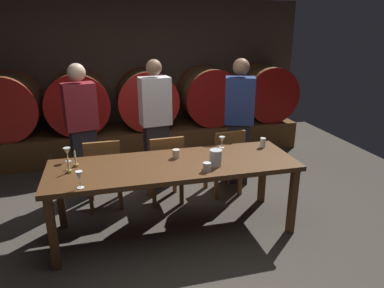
% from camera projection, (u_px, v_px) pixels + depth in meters
% --- Properties ---
extents(ground_plane, '(7.39, 7.39, 0.00)m').
position_uv_depth(ground_plane, '(185.00, 235.00, 3.70)').
color(ground_plane, '#3F3A33').
extents(back_wall, '(5.69, 0.24, 2.51)m').
position_uv_depth(back_wall, '(143.00, 75.00, 6.21)').
color(back_wall, '#473A2D').
rests_on(back_wall, ground).
extents(barrel_shelf, '(5.12, 0.90, 0.46)m').
position_uv_depth(barrel_shelf, '(149.00, 139.00, 6.04)').
color(barrel_shelf, brown).
rests_on(barrel_shelf, ground).
extents(wine_barrel_far_left, '(0.97, 0.78, 0.97)m').
position_uv_depth(wine_barrel_far_left, '(8.00, 106.00, 5.30)').
color(wine_barrel_far_left, brown).
rests_on(wine_barrel_far_left, barrel_shelf).
extents(wine_barrel_left, '(0.97, 0.78, 0.97)m').
position_uv_depth(wine_barrel_left, '(79.00, 102.00, 5.55)').
color(wine_barrel_left, brown).
rests_on(wine_barrel_left, barrel_shelf).
extents(wine_barrel_center, '(0.97, 0.78, 0.97)m').
position_uv_depth(wine_barrel_center, '(146.00, 99.00, 5.80)').
color(wine_barrel_center, '#513319').
rests_on(wine_barrel_center, barrel_shelf).
extents(wine_barrel_right, '(0.97, 0.78, 0.97)m').
position_uv_depth(wine_barrel_right, '(208.00, 95.00, 6.06)').
color(wine_barrel_right, brown).
rests_on(wine_barrel_right, barrel_shelf).
extents(wine_barrel_far_right, '(0.97, 0.78, 0.97)m').
position_uv_depth(wine_barrel_far_right, '(264.00, 93.00, 6.31)').
color(wine_barrel_far_right, brown).
rests_on(wine_barrel_far_right, barrel_shelf).
extents(dining_table, '(2.51, 0.84, 0.78)m').
position_uv_depth(dining_table, '(174.00, 170.00, 3.57)').
color(dining_table, '#4C2D16').
rests_on(dining_table, ground).
extents(chair_left, '(0.41, 0.41, 0.88)m').
position_uv_depth(chair_left, '(104.00, 171.00, 4.09)').
color(chair_left, brown).
rests_on(chair_left, ground).
extents(chair_center, '(0.42, 0.42, 0.88)m').
position_uv_depth(chair_center, '(166.00, 166.00, 4.22)').
color(chair_center, brown).
rests_on(chair_center, ground).
extents(chair_right, '(0.44, 0.44, 0.88)m').
position_uv_depth(chair_right, '(226.00, 159.00, 4.45)').
color(chair_right, brown).
rests_on(chair_right, ground).
extents(guest_left, '(0.43, 0.32, 1.68)m').
position_uv_depth(guest_left, '(82.00, 130.00, 4.36)').
color(guest_left, black).
rests_on(guest_left, ground).
extents(guest_center, '(0.41, 0.29, 1.71)m').
position_uv_depth(guest_center, '(156.00, 125.00, 4.53)').
color(guest_center, black).
rests_on(guest_center, ground).
extents(guest_right, '(0.44, 0.36, 1.71)m').
position_uv_depth(guest_right, '(239.00, 122.00, 4.67)').
color(guest_right, black).
rests_on(guest_right, ground).
extents(candle_left, '(0.05, 0.05, 0.17)m').
position_uv_depth(candle_left, '(69.00, 168.00, 3.31)').
color(candle_left, olive).
rests_on(candle_left, dining_table).
extents(candle_right, '(0.05, 0.05, 0.18)m').
position_uv_depth(candle_right, '(76.00, 162.00, 3.45)').
color(candle_right, olive).
rests_on(candle_right, dining_table).
extents(pitcher, '(0.12, 0.12, 0.17)m').
position_uv_depth(pitcher, '(216.00, 158.00, 3.46)').
color(pitcher, silver).
rests_on(pitcher, dining_table).
extents(wine_glass_left, '(0.07, 0.07, 0.15)m').
position_uv_depth(wine_glass_left, '(67.00, 152.00, 3.56)').
color(wine_glass_left, silver).
rests_on(wine_glass_left, dining_table).
extents(wine_glass_center, '(0.06, 0.06, 0.16)m').
position_uv_depth(wine_glass_center, '(79.00, 176.00, 2.98)').
color(wine_glass_center, white).
rests_on(wine_glass_center, dining_table).
extents(wine_glass_right, '(0.07, 0.07, 0.13)m').
position_uv_depth(wine_glass_right, '(222.00, 140.00, 3.95)').
color(wine_glass_right, white).
rests_on(wine_glass_right, dining_table).
extents(cup_left, '(0.08, 0.08, 0.09)m').
position_uv_depth(cup_left, '(176.00, 154.00, 3.68)').
color(cup_left, beige).
rests_on(cup_left, dining_table).
extents(cup_center, '(0.08, 0.08, 0.09)m').
position_uv_depth(cup_center, '(207.00, 167.00, 3.35)').
color(cup_center, silver).
rests_on(cup_center, dining_table).
extents(cup_right, '(0.06, 0.06, 0.11)m').
position_uv_depth(cup_right, '(263.00, 143.00, 3.99)').
color(cup_right, white).
rests_on(cup_right, dining_table).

